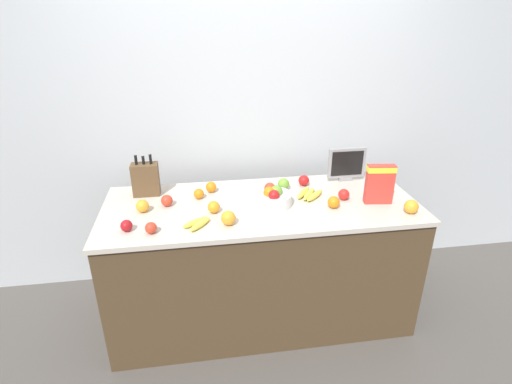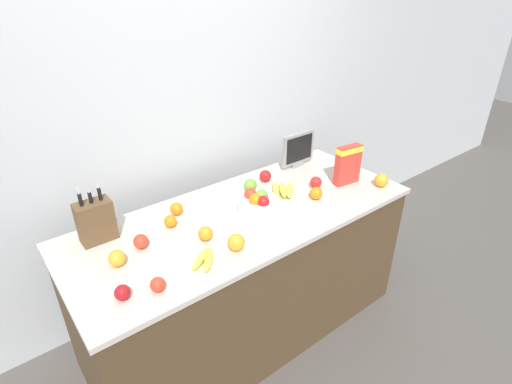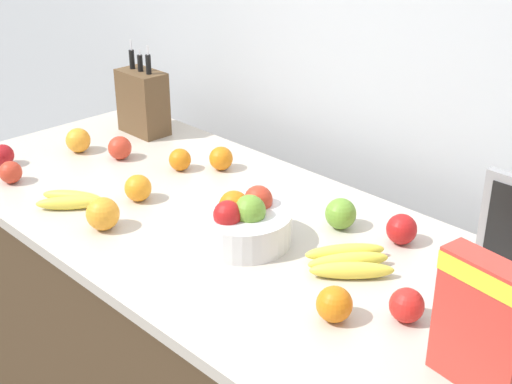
% 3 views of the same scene
% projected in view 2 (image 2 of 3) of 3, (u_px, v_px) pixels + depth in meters
% --- Properties ---
extents(ground_plane, '(14.00, 14.00, 0.00)m').
position_uv_depth(ground_plane, '(247.00, 325.00, 2.70)').
color(ground_plane, '#514C47').
extents(wall_back, '(9.00, 0.06, 2.60)m').
position_uv_depth(wall_back, '(185.00, 116.00, 2.50)').
color(wall_back, silver).
rests_on(wall_back, ground_plane).
extents(counter, '(2.01, 0.82, 0.89)m').
position_uv_depth(counter, '(246.00, 274.00, 2.48)').
color(counter, '#4C3823').
rests_on(counter, ground_plane).
extents(knife_block, '(0.17, 0.10, 0.32)m').
position_uv_depth(knife_block, '(96.00, 221.00, 1.99)').
color(knife_block, brown).
rests_on(knife_block, counter).
extents(small_monitor, '(0.27, 0.03, 0.25)m').
position_uv_depth(small_monitor, '(298.00, 149.00, 2.75)').
color(small_monitor, gray).
rests_on(small_monitor, counter).
extents(cereal_box, '(0.18, 0.08, 0.26)m').
position_uv_depth(cereal_box, '(348.00, 163.00, 2.53)').
color(cereal_box, red).
rests_on(cereal_box, counter).
extents(fruit_bowl, '(0.24, 0.24, 0.13)m').
position_uv_depth(fruit_bowl, '(258.00, 204.00, 2.25)').
color(fruit_bowl, silver).
rests_on(fruit_bowl, counter).
extents(banana_bunch_left, '(0.18, 0.17, 0.04)m').
position_uv_depth(banana_bunch_left, '(205.00, 259.00, 1.88)').
color(banana_bunch_left, yellow).
rests_on(banana_bunch_left, counter).
extents(banana_bunch_right, '(0.22, 0.23, 0.04)m').
position_uv_depth(banana_bunch_right, '(283.00, 190.00, 2.47)').
color(banana_bunch_right, yellow).
rests_on(banana_bunch_right, counter).
extents(apple_rear, '(0.07, 0.07, 0.07)m').
position_uv_depth(apple_rear, '(122.00, 293.00, 1.66)').
color(apple_rear, '#A31419').
rests_on(apple_rear, counter).
extents(apple_by_knife_block, '(0.08, 0.08, 0.08)m').
position_uv_depth(apple_by_knife_block, '(250.00, 185.00, 2.48)').
color(apple_by_knife_block, '#6B9E33').
rests_on(apple_by_knife_block, counter).
extents(apple_leftmost, '(0.07, 0.07, 0.07)m').
position_uv_depth(apple_leftmost, '(316.00, 182.00, 2.53)').
color(apple_leftmost, red).
rests_on(apple_leftmost, counter).
extents(apple_rightmost, '(0.08, 0.08, 0.08)m').
position_uv_depth(apple_rightmost, '(265.00, 176.00, 2.60)').
color(apple_rightmost, red).
rests_on(apple_rightmost, counter).
extents(apple_middle, '(0.07, 0.07, 0.07)m').
position_uv_depth(apple_middle, '(141.00, 241.00, 1.97)').
color(apple_middle, red).
rests_on(apple_middle, counter).
extents(apple_near_bananas, '(0.07, 0.07, 0.07)m').
position_uv_depth(apple_near_bananas, '(158.00, 285.00, 1.70)').
color(apple_near_bananas, red).
rests_on(apple_near_bananas, counter).
extents(orange_back_center, '(0.09, 0.09, 0.09)m').
position_uv_depth(orange_back_center, '(381.00, 180.00, 2.54)').
color(orange_back_center, orange).
rests_on(orange_back_center, counter).
extents(orange_front_right, '(0.09, 0.09, 0.09)m').
position_uv_depth(orange_front_right, '(236.00, 242.00, 1.95)').
color(orange_front_right, orange).
rests_on(orange_front_right, counter).
extents(orange_near_bowl, '(0.07, 0.07, 0.07)m').
position_uv_depth(orange_near_bowl, '(176.00, 209.00, 2.24)').
color(orange_near_bowl, orange).
rests_on(orange_near_bowl, counter).
extents(orange_front_left, '(0.08, 0.08, 0.08)m').
position_uv_depth(orange_front_left, '(117.00, 258.00, 1.85)').
color(orange_front_left, orange).
rests_on(orange_front_left, counter).
extents(orange_front_center, '(0.08, 0.08, 0.08)m').
position_uv_depth(orange_front_center, '(316.00, 193.00, 2.40)').
color(orange_front_center, orange).
rests_on(orange_front_center, counter).
extents(orange_mid_left, '(0.07, 0.07, 0.07)m').
position_uv_depth(orange_mid_left, '(170.00, 221.00, 2.13)').
color(orange_mid_left, orange).
rests_on(orange_mid_left, counter).
extents(orange_by_cereal, '(0.08, 0.08, 0.08)m').
position_uv_depth(orange_by_cereal, '(206.00, 233.00, 2.03)').
color(orange_by_cereal, orange).
rests_on(orange_by_cereal, counter).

